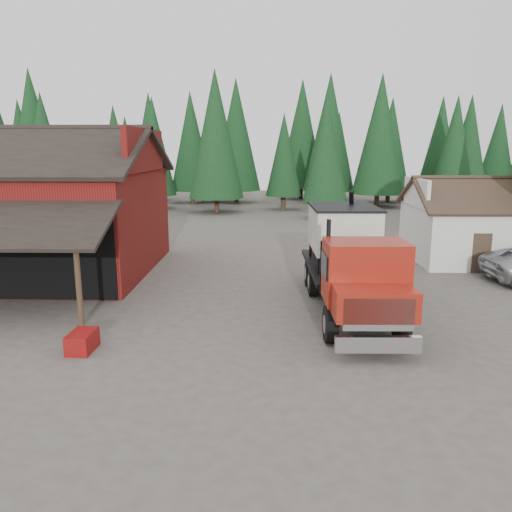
{
  "coord_description": "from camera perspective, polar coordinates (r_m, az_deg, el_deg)",
  "views": [
    {
      "loc": [
        0.88,
        -14.34,
        6.06
      ],
      "look_at": [
        0.45,
        5.42,
        1.8
      ],
      "focal_mm": 35.0,
      "sensor_mm": 36.0,
      "label": 1
    }
  ],
  "objects": [
    {
      "name": "equip_box",
      "position": [
        16.32,
        -19.24,
        -9.21
      ],
      "size": [
        0.74,
        1.13,
        0.6
      ],
      "primitive_type": "cube",
      "rotation": [
        0.0,
        0.0,
        -0.04
      ],
      "color": "maroon",
      "rests_on": "ground"
    },
    {
      "name": "red_barn",
      "position": [
        27.21,
        -24.71,
        3.94
      ],
      "size": [
        12.8,
        13.63,
        7.18
      ],
      "color": "maroon",
      "rests_on": "ground"
    },
    {
      "name": "conifer_backdrop",
      "position": [
        56.67,
        0.36,
        6.02
      ],
      "size": [
        76.0,
        16.0,
        16.0
      ],
      "primitive_type": null,
      "color": "black",
      "rests_on": "ground"
    },
    {
      "name": "near_pine_b",
      "position": [
        44.64,
        8.01,
        11.83
      ],
      "size": [
        3.96,
        3.96,
        10.4
      ],
      "color": "#382619",
      "rests_on": "ground"
    },
    {
      "name": "feed_truck",
      "position": [
        19.06,
        10.67,
        -0.13
      ],
      "size": [
        3.02,
        9.85,
        4.43
      ],
      "rotation": [
        0.0,
        0.0,
        0.02
      ],
      "color": "black",
      "rests_on": "ground"
    },
    {
      "name": "ground",
      "position": [
        15.59,
        -2.12,
        -10.71
      ],
      "size": [
        120.0,
        120.0,
        0.0
      ],
      "primitive_type": "plane",
      "color": "#4E443E",
      "rests_on": "ground"
    },
    {
      "name": "farmhouse",
      "position": [
        30.22,
        24.9,
        2.67
      ],
      "size": [
        8.6,
        6.42,
        4.65
      ],
      "color": "silver",
      "rests_on": "ground"
    },
    {
      "name": "near_pine_d",
      "position": [
        48.6,
        -4.64,
        13.7
      ],
      "size": [
        5.28,
        5.28,
        13.4
      ],
      "color": "#382619",
      "rests_on": "ground"
    }
  ]
}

